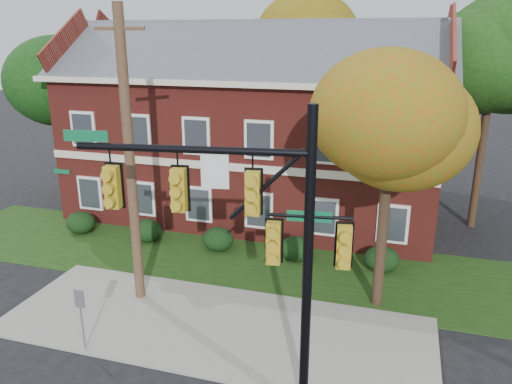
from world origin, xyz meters
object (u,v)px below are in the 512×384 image
(hedge_right, at_px, (296,249))
(utility_pole, at_px, (130,161))
(hedge_far_right, at_px, (382,259))
(apartment_building, at_px, (253,119))
(hedge_center, at_px, (218,239))
(tree_far_rear, at_px, (310,38))
(tree_near_right, at_px, (399,117))
(tree_left_rear, at_px, (71,82))
(traffic_signal, at_px, (250,227))
(hedge_far_left, at_px, (81,223))
(hedge_left, at_px, (146,231))
(sign_post, at_px, (81,310))
(tree_right_rear, at_px, (503,57))

(hedge_right, height_order, utility_pole, utility_pole)
(hedge_far_right, xyz_separation_m, utility_pole, (-8.22, -4.70, 4.58))
(utility_pole, bearing_deg, hedge_far_right, 14.41)
(hedge_far_right, bearing_deg, apartment_building, 143.11)
(hedge_center, height_order, tree_far_rear, tree_far_rear)
(tree_near_right, relative_size, tree_left_rear, 0.97)
(traffic_signal, relative_size, utility_pole, 0.77)
(hedge_far_left, distance_m, tree_left_rear, 7.90)
(hedge_right, relative_size, tree_left_rear, 0.16)
(hedge_left, distance_m, sign_post, 8.37)
(sign_post, bearing_deg, hedge_center, 75.67)
(hedge_far_left, bearing_deg, utility_pole, -39.12)
(apartment_building, xyz_separation_m, hedge_center, (0.00, -5.25, -4.46))
(apartment_building, bearing_deg, tree_near_right, -48.23)
(hedge_far_left, distance_m, sign_post, 9.91)
(hedge_far_left, bearing_deg, tree_right_rear, 18.45)
(hedge_left, height_order, tree_left_rear, tree_left_rear)
(hedge_far_left, relative_size, sign_post, 0.68)
(traffic_signal, bearing_deg, tree_left_rear, 129.61)
(apartment_building, distance_m, tree_left_rear, 9.94)
(apartment_building, relative_size, utility_pole, 1.87)
(hedge_center, height_order, hedge_right, same)
(hedge_right, bearing_deg, tree_far_rear, 99.36)
(tree_near_right, bearing_deg, sign_post, -148.54)
(hedge_center, xyz_separation_m, hedge_far_right, (7.00, 0.00, 0.00))
(hedge_far_left, bearing_deg, tree_near_right, -11.27)
(utility_pole, distance_m, sign_post, 4.97)
(hedge_far_left, height_order, sign_post, sign_post)
(hedge_far_right, distance_m, tree_far_rear, 16.51)
(hedge_far_right, bearing_deg, tree_far_rear, 113.37)
(hedge_left, height_order, tree_far_rear, tree_far_rear)
(hedge_center, distance_m, tree_near_right, 9.90)
(tree_far_rear, bearing_deg, apartment_building, -99.71)
(tree_near_right, height_order, traffic_signal, tree_near_right)
(hedge_left, xyz_separation_m, utility_pole, (2.28, -4.70, 4.58))
(tree_right_rear, height_order, traffic_signal, tree_right_rear)
(hedge_far_left, relative_size, hedge_left, 1.00)
(hedge_center, bearing_deg, hedge_left, 180.00)
(hedge_center, bearing_deg, tree_left_rear, 156.96)
(tree_near_right, xyz_separation_m, sign_post, (-8.46, -5.18, -5.27))
(tree_near_right, relative_size, traffic_signal, 1.11)
(hedge_far_left, distance_m, hedge_far_right, 14.00)
(apartment_building, bearing_deg, hedge_far_left, -143.11)
(traffic_signal, bearing_deg, tree_near_right, 52.52)
(hedge_center, relative_size, hedge_right, 1.00)
(hedge_right, xyz_separation_m, sign_post, (-4.74, -8.01, 0.88))
(hedge_left, relative_size, tree_right_rear, 0.13)
(tree_near_right, distance_m, tree_left_rear, 18.33)
(tree_left_rear, xyz_separation_m, sign_post, (8.49, -12.15, -5.28))
(tree_near_right, height_order, utility_pole, utility_pole)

